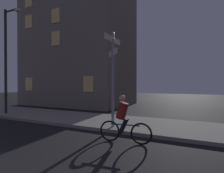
# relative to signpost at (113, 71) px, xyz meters

# --- Properties ---
(sidewalk_kerb) EXTENTS (40.00, 3.43, 0.14)m
(sidewalk_kerb) POSITION_rel_signpost_xyz_m (-0.18, 1.20, -2.48)
(sidewalk_kerb) COLOR gray
(sidewalk_kerb) RESTS_ON ground_plane
(signpost) EXTENTS (0.80, 1.48, 4.12)m
(signpost) POSITION_rel_signpost_xyz_m (0.00, 0.00, 0.00)
(signpost) COLOR gray
(signpost) RESTS_ON sidewalk_kerb
(street_lamp) EXTENTS (1.49, 0.28, 6.56)m
(street_lamp) POSITION_rel_signpost_xyz_m (-7.56, 0.30, 1.41)
(street_lamp) COLOR #2D2D30
(street_lamp) RESTS_ON sidewalk_kerb
(cyclist) EXTENTS (1.82, 0.37, 1.61)m
(cyclist) POSITION_rel_signpost_xyz_m (1.12, -1.44, -1.80)
(cyclist) COLOR black
(cyclist) RESTS_ON ground_plane
(building_left_block) EXTENTS (9.82, 6.56, 12.61)m
(building_left_block) POSITION_rel_signpost_xyz_m (-7.67, 7.93, 3.75)
(building_left_block) COLOR slate
(building_left_block) RESTS_ON ground_plane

